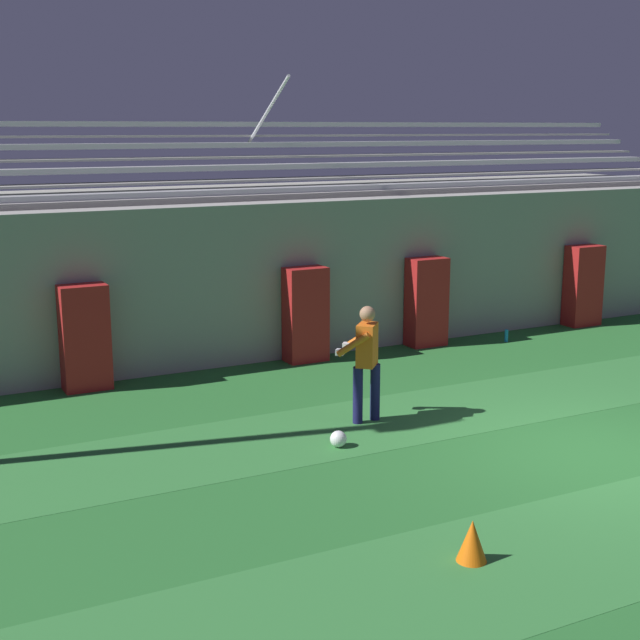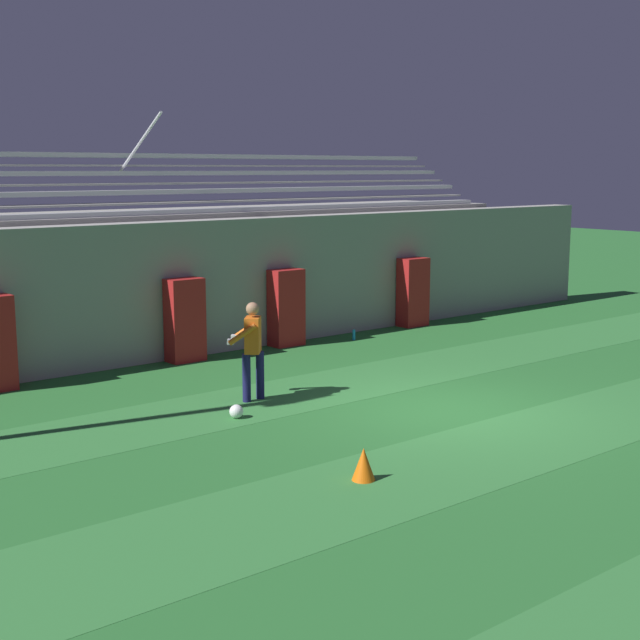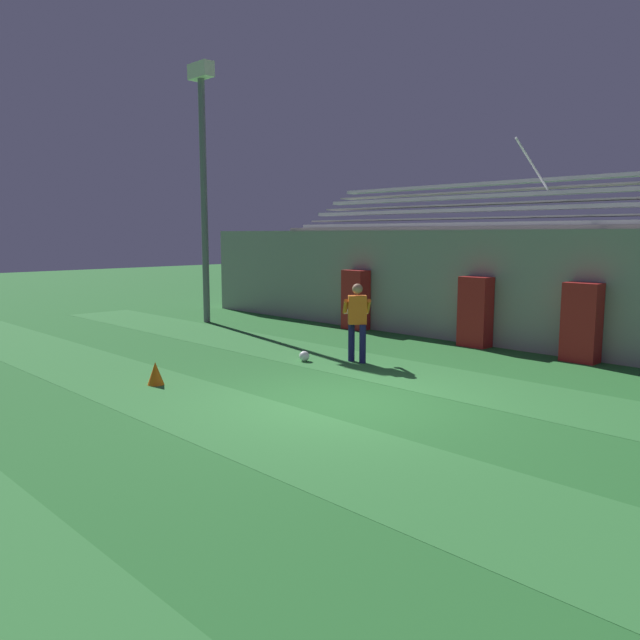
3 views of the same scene
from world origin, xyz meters
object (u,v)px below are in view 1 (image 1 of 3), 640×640
object	(u,v)px
padding_pillar_far_left	(85,338)
water_bottle	(506,336)
padding_pillar_gate_left	(306,315)
padding_pillar_gate_right	(426,302)
padding_pillar_far_right	(583,286)
goalkeeper	(366,356)
traffic_cone	(472,541)
soccer_ball	(338,439)

from	to	relation	value
padding_pillar_far_left	water_bottle	distance (m)	8.05
padding_pillar_gate_left	padding_pillar_gate_right	size ratio (longest dim) A/B	1.00
padding_pillar_gate_left	padding_pillar_gate_right	distance (m)	2.56
padding_pillar_far_right	goalkeeper	size ratio (longest dim) A/B	1.01
padding_pillar_gate_left	padding_pillar_far_left	size ratio (longest dim) A/B	1.00
padding_pillar_gate_left	padding_pillar_far_left	bearing A→B (deg)	180.00
padding_pillar_far_left	padding_pillar_far_right	world-z (taller)	same
padding_pillar_far_right	goalkeeper	xyz separation A→B (m)	(-7.23, -3.41, 0.11)
padding_pillar_far_left	traffic_cone	bearing A→B (deg)	-75.30
padding_pillar_far_left	traffic_cone	size ratio (longest dim) A/B	4.01
padding_pillar_gate_right	padding_pillar_gate_left	bearing A→B (deg)	180.00
padding_pillar_gate_left	padding_pillar_far_right	xyz separation A→B (m)	(6.49, 0.00, 0.00)
padding_pillar_far_left	water_bottle	bearing A→B (deg)	-3.52
goalkeeper	water_bottle	distance (m)	5.73
water_bottle	padding_pillar_gate_left	bearing A→B (deg)	173.18
padding_pillar_gate_left	goalkeeper	size ratio (longest dim) A/B	1.01
padding_pillar_gate_left	padding_pillar_gate_right	world-z (taller)	same
padding_pillar_gate_left	traffic_cone	xyz separation A→B (m)	(-1.92, -7.50, -0.63)
traffic_cone	water_bottle	distance (m)	9.25
padding_pillar_gate_left	traffic_cone	size ratio (longest dim) A/B	4.01
padding_pillar_far_left	padding_pillar_gate_right	bearing A→B (deg)	0.00
padding_pillar_gate_left	soccer_ball	distance (m)	4.51
padding_pillar_far_right	traffic_cone	xyz separation A→B (m)	(-8.41, -7.50, -0.63)
padding_pillar_gate_right	goalkeeper	xyz separation A→B (m)	(-3.30, -3.41, 0.11)
padding_pillar_far_right	padding_pillar_far_left	bearing A→B (deg)	180.00
traffic_cone	padding_pillar_gate_right	bearing A→B (deg)	59.16
traffic_cone	padding_pillar_gate_left	bearing A→B (deg)	75.66
padding_pillar_gate_left	water_bottle	bearing A→B (deg)	-6.82
soccer_ball	goalkeeper	bearing A→B (deg)	41.88
padding_pillar_far_left	goalkeeper	size ratio (longest dim) A/B	1.01
padding_pillar_gate_right	traffic_cone	bearing A→B (deg)	-120.84
goalkeeper	traffic_cone	size ratio (longest dim) A/B	3.98
padding_pillar_far_right	goalkeeper	distance (m)	8.00
padding_pillar_far_right	goalkeeper	bearing A→B (deg)	-154.75
padding_pillar_far_right	traffic_cone	world-z (taller)	padding_pillar_far_right
padding_pillar_gate_right	goalkeeper	bearing A→B (deg)	-134.07
padding_pillar_gate_right	water_bottle	size ratio (longest dim) A/B	7.02
goalkeeper	padding_pillar_gate_left	bearing A→B (deg)	77.76
padding_pillar_gate_left	goalkeeper	xyz separation A→B (m)	(-0.74, -3.41, 0.11)
water_bottle	soccer_ball	bearing A→B (deg)	-147.20
padding_pillar_far_right	padding_pillar_gate_right	bearing A→B (deg)	180.00
padding_pillar_far_left	soccer_ball	bearing A→B (deg)	-60.94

